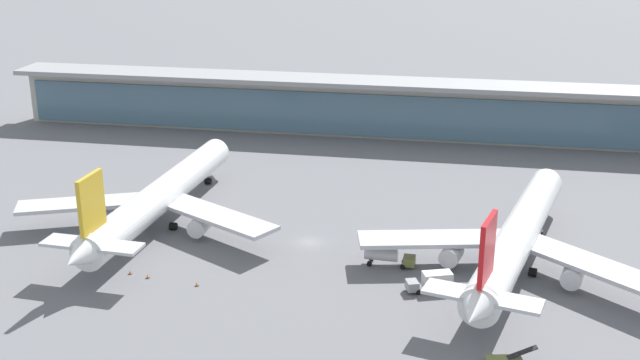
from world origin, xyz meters
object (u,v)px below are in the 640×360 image
object	(u,v)px
safety_cone_bravo	(148,276)
safety_cone_charlie	(197,284)
service_truck_mid_apron_grey	(432,281)
airliner_centre_stand	(517,238)
airliner_left_stand	(159,197)
service_truck_near_nose_olive	(505,359)
service_truck_at_far_stand_white	(534,234)
safety_cone_alpha	(130,272)
service_truck_on_taxiway_olive	(387,256)

from	to	relation	value
safety_cone_bravo	safety_cone_charlie	world-z (taller)	same
service_truck_mid_apron_grey	airliner_centre_stand	bearing A→B (deg)	39.05
airliner_left_stand	safety_cone_charlie	bearing A→B (deg)	-57.00
service_truck_near_nose_olive	safety_cone_charlie	bearing A→B (deg)	163.24
service_truck_mid_apron_grey	safety_cone_bravo	world-z (taller)	service_truck_mid_apron_grey
service_truck_at_far_stand_white	safety_cone_charlie	distance (m)	62.56
airliner_left_stand	safety_cone_alpha	world-z (taller)	airliner_left_stand
service_truck_on_taxiway_olive	safety_cone_charlie	distance (m)	32.38
airliner_left_stand	service_truck_mid_apron_grey	size ratio (longest dim) A/B	8.86
airliner_left_stand	safety_cone_charlie	distance (m)	28.48
safety_cone_bravo	safety_cone_alpha	bearing A→B (deg)	165.58
service_truck_near_nose_olive	safety_cone_bravo	size ratio (longest dim) A/B	9.90
airliner_centre_stand	safety_cone_bravo	size ratio (longest dim) A/B	95.67
safety_cone_alpha	safety_cone_bravo	bearing A→B (deg)	-14.42
airliner_left_stand	safety_cone_bravo	xyz separation A→B (m)	(6.35, -22.25, -5.36)
service_truck_near_nose_olive	service_truck_mid_apron_grey	distance (m)	22.72
service_truck_near_nose_olive	safety_cone_bravo	bearing A→B (deg)	164.59
safety_cone_bravo	service_truck_mid_apron_grey	bearing A→B (deg)	5.19
airliner_left_stand	service_truck_near_nose_olive	xyz separation A→B (m)	(63.46, -37.99, -4.87)
service_truck_near_nose_olive	service_truck_at_far_stand_white	xyz separation A→B (m)	(6.57, 44.71, 0.00)
service_truck_near_nose_olive	service_truck_on_taxiway_olive	world-z (taller)	service_truck_on_taxiway_olive
safety_cone_alpha	safety_cone_charlie	distance (m)	12.54
airliner_centre_stand	safety_cone_charlie	bearing A→B (deg)	-162.27
airliner_left_stand	service_truck_on_taxiway_olive	bearing A→B (deg)	-12.57
service_truck_mid_apron_grey	safety_cone_charlie	world-z (taller)	service_truck_mid_apron_grey
service_truck_near_nose_olive	safety_cone_charlie	xyz separation A→B (m)	(-48.23, 14.53, -0.49)
airliner_left_stand	safety_cone_charlie	world-z (taller)	airliner_left_stand
service_truck_on_taxiway_olive	safety_cone_alpha	xyz separation A→B (m)	(-41.75, -11.41, -1.39)
airliner_centre_stand	service_truck_near_nose_olive	distance (m)	31.20
safety_cone_alpha	airliner_centre_stand	bearing A→B (deg)	12.60
service_truck_on_taxiway_olive	safety_cone_charlie	world-z (taller)	service_truck_on_taxiway_olive
service_truck_near_nose_olive	safety_cone_bravo	xyz separation A→B (m)	(-57.12, 15.74, -0.49)
safety_cone_alpha	airliner_left_stand	bearing A→B (deg)	97.67
service_truck_mid_apron_grey	safety_cone_alpha	distance (m)	49.87
airliner_centre_stand	safety_cone_bravo	distance (m)	61.64
safety_cone_charlie	service_truck_on_taxiway_olive	bearing A→B (deg)	24.70
service_truck_mid_apron_grey	service_truck_on_taxiway_olive	world-z (taller)	service_truck_mid_apron_grey
airliner_centre_stand	service_truck_mid_apron_grey	xyz separation A→B (m)	(-13.28, -10.77, -3.99)
service_truck_on_taxiway_olive	airliner_centre_stand	bearing A→B (deg)	7.17
service_truck_at_far_stand_white	safety_cone_bravo	xyz separation A→B (m)	(-63.69, -28.97, -0.49)
service_truck_mid_apron_grey	service_truck_at_far_stand_white	bearing A→B (deg)	54.88
service_truck_at_far_stand_white	safety_cone_bravo	distance (m)	69.97
airliner_centre_stand	service_truck_near_nose_olive	size ratio (longest dim) A/B	9.66
service_truck_at_far_stand_white	service_truck_near_nose_olive	bearing A→B (deg)	-98.36
airliner_left_stand	service_truck_mid_apron_grey	world-z (taller)	airliner_left_stand
safety_cone_charlie	service_truck_near_nose_olive	bearing A→B (deg)	-16.76
service_truck_at_far_stand_white	safety_cone_bravo	world-z (taller)	service_truck_at_far_stand_white
airliner_left_stand	service_truck_on_taxiway_olive	size ratio (longest dim) A/B	7.81
safety_cone_bravo	airliner_left_stand	bearing A→B (deg)	105.92
service_truck_mid_apron_grey	service_truck_on_taxiway_olive	size ratio (longest dim) A/B	0.88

